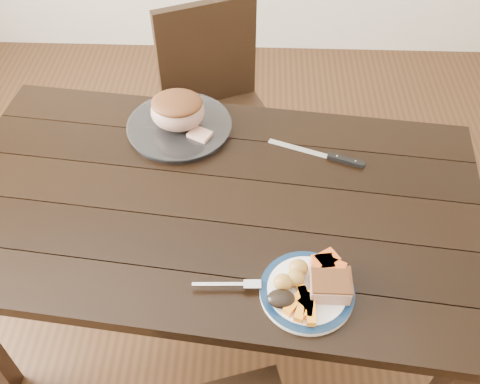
{
  "coord_description": "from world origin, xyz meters",
  "views": [
    {
      "loc": [
        0.12,
        -1.06,
        1.94
      ],
      "look_at": [
        0.08,
        -0.02,
        0.8
      ],
      "focal_mm": 40.0,
      "sensor_mm": 36.0,
      "label": 1
    }
  ],
  "objects_px": {
    "dining_table": "(215,217)",
    "chair_far": "(218,105)",
    "serving_platter": "(179,127)",
    "roast_joint": "(178,112)",
    "dinner_plate": "(307,292)",
    "fork": "(232,285)",
    "carving_knife": "(334,157)",
    "pork_slice": "(330,287)"
  },
  "relations": [
    {
      "from": "fork",
      "to": "serving_platter",
      "type": "bearing_deg",
      "value": 106.07
    },
    {
      "from": "serving_platter",
      "to": "dinner_plate",
      "type": "bearing_deg",
      "value": -57.55
    },
    {
      "from": "chair_far",
      "to": "fork",
      "type": "bearing_deg",
      "value": 72.4
    },
    {
      "from": "chair_far",
      "to": "pork_slice",
      "type": "bearing_deg",
      "value": 85.0
    },
    {
      "from": "chair_far",
      "to": "fork",
      "type": "xyz_separation_m",
      "value": [
        0.11,
        -1.05,
        0.25
      ]
    },
    {
      "from": "dining_table",
      "to": "chair_far",
      "type": "distance_m",
      "value": 0.74
    },
    {
      "from": "serving_platter",
      "to": "fork",
      "type": "xyz_separation_m",
      "value": [
        0.21,
        -0.62,
        0.01
      ]
    },
    {
      "from": "dinner_plate",
      "to": "carving_knife",
      "type": "distance_m",
      "value": 0.51
    },
    {
      "from": "dinner_plate",
      "to": "pork_slice",
      "type": "xyz_separation_m",
      "value": [
        0.05,
        -0.0,
        0.03
      ]
    },
    {
      "from": "chair_far",
      "to": "roast_joint",
      "type": "bearing_deg",
      "value": 53.7
    },
    {
      "from": "pork_slice",
      "to": "dining_table",
      "type": "bearing_deg",
      "value": 134.19
    },
    {
      "from": "roast_joint",
      "to": "carving_knife",
      "type": "height_order",
      "value": "roast_joint"
    },
    {
      "from": "roast_joint",
      "to": "dining_table",
      "type": "bearing_deg",
      "value": -65.98
    },
    {
      "from": "dining_table",
      "to": "serving_platter",
      "type": "distance_m",
      "value": 0.35
    },
    {
      "from": "chair_far",
      "to": "pork_slice",
      "type": "relative_size",
      "value": 9.33
    },
    {
      "from": "dinner_plate",
      "to": "fork",
      "type": "bearing_deg",
      "value": 177.98
    },
    {
      "from": "fork",
      "to": "roast_joint",
      "type": "distance_m",
      "value": 0.66
    },
    {
      "from": "roast_joint",
      "to": "serving_platter",
      "type": "bearing_deg",
      "value": 180.0
    },
    {
      "from": "dining_table",
      "to": "fork",
      "type": "bearing_deg",
      "value": -77.36
    },
    {
      "from": "dining_table",
      "to": "chair_far",
      "type": "bearing_deg",
      "value": 93.38
    },
    {
      "from": "dining_table",
      "to": "fork",
      "type": "relative_size",
      "value": 9.49
    },
    {
      "from": "dining_table",
      "to": "chair_far",
      "type": "height_order",
      "value": "chair_far"
    },
    {
      "from": "dining_table",
      "to": "carving_knife",
      "type": "bearing_deg",
      "value": 26.0
    },
    {
      "from": "serving_platter",
      "to": "carving_knife",
      "type": "bearing_deg",
      "value": -13.84
    },
    {
      "from": "dinner_plate",
      "to": "pork_slice",
      "type": "bearing_deg",
      "value": -4.76
    },
    {
      "from": "dining_table",
      "to": "pork_slice",
      "type": "height_order",
      "value": "pork_slice"
    },
    {
      "from": "dining_table",
      "to": "roast_joint",
      "type": "distance_m",
      "value": 0.38
    },
    {
      "from": "dining_table",
      "to": "fork",
      "type": "distance_m",
      "value": 0.34
    },
    {
      "from": "fork",
      "to": "chair_far",
      "type": "bearing_deg",
      "value": 93.82
    },
    {
      "from": "roast_joint",
      "to": "carving_knife",
      "type": "relative_size",
      "value": 0.58
    },
    {
      "from": "dining_table",
      "to": "serving_platter",
      "type": "xyz_separation_m",
      "value": [
        -0.14,
        0.31,
        0.1
      ]
    },
    {
      "from": "chair_far",
      "to": "serving_platter",
      "type": "bearing_deg",
      "value": 53.7
    },
    {
      "from": "serving_platter",
      "to": "carving_knife",
      "type": "distance_m",
      "value": 0.52
    },
    {
      "from": "pork_slice",
      "to": "serving_platter",
      "type": "bearing_deg",
      "value": 125.63
    },
    {
      "from": "dining_table",
      "to": "fork",
      "type": "xyz_separation_m",
      "value": [
        0.07,
        -0.31,
        0.11
      ]
    },
    {
      "from": "chair_far",
      "to": "carving_knife",
      "type": "height_order",
      "value": "chair_far"
    },
    {
      "from": "serving_platter",
      "to": "roast_joint",
      "type": "bearing_deg",
      "value": 0.0
    },
    {
      "from": "roast_joint",
      "to": "carving_knife",
      "type": "xyz_separation_m",
      "value": [
        0.51,
        -0.13,
        -0.07
      ]
    },
    {
      "from": "dining_table",
      "to": "roast_joint",
      "type": "height_order",
      "value": "roast_joint"
    },
    {
      "from": "serving_platter",
      "to": "roast_joint",
      "type": "relative_size",
      "value": 1.92
    },
    {
      "from": "roast_joint",
      "to": "dinner_plate",
      "type": "bearing_deg",
      "value": -57.55
    },
    {
      "from": "pork_slice",
      "to": "roast_joint",
      "type": "bearing_deg",
      "value": 125.63
    }
  ]
}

